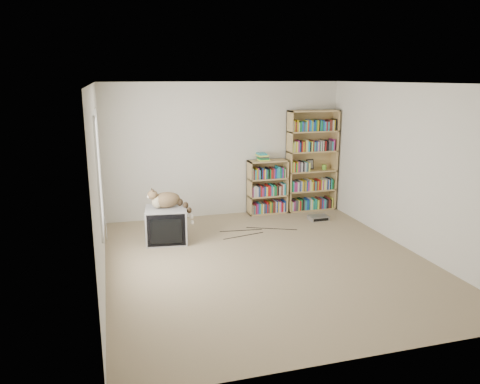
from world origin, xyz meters
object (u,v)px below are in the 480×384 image
object	(u,v)px
crt_tv	(166,225)
dvd_player	(318,218)
bookcase_short	(267,189)
bookcase_tall	(311,164)
cat	(170,202)

from	to	relation	value
crt_tv	dvd_player	size ratio (longest dim) A/B	2.04
crt_tv	dvd_player	distance (m)	2.89
bookcase_short	bookcase_tall	bearing A→B (deg)	0.14
bookcase_tall	dvd_player	xyz separation A→B (m)	(-0.15, -0.72, -0.89)
cat	dvd_player	xyz separation A→B (m)	(2.78, 0.39, -0.61)
dvd_player	bookcase_short	bearing A→B (deg)	135.43
bookcase_tall	bookcase_short	xyz separation A→B (m)	(-0.91, -0.00, -0.45)
crt_tv	bookcase_short	distance (m)	2.37
cat	bookcase_short	size ratio (longest dim) A/B	0.69
cat	bookcase_short	bearing A→B (deg)	19.17
cat	bookcase_tall	distance (m)	3.14
crt_tv	bookcase_tall	distance (m)	3.26
crt_tv	dvd_player	world-z (taller)	crt_tv
bookcase_tall	bookcase_short	bearing A→B (deg)	-179.86
bookcase_short	crt_tv	bearing A→B (deg)	-151.97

